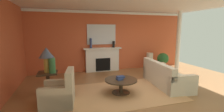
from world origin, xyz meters
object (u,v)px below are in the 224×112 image
at_px(side_table, 48,82).
at_px(potted_plant, 163,60).
at_px(mantel_mirror, 102,34).
at_px(armchair_near_window, 60,94).
at_px(vase_mantel_left, 91,43).
at_px(vase_on_side_table, 52,66).
at_px(vase_tall_corner, 150,61).
at_px(vase_mantel_right, 114,44).
at_px(fireplace, 102,60).
at_px(sofa, 165,77).
at_px(table_lamp, 46,55).
at_px(coffee_table, 121,83).

distance_m(side_table, potted_plant, 5.53).
relative_size(mantel_mirror, armchair_near_window, 1.45).
bearing_deg(potted_plant, vase_mantel_left, 171.93).
bearing_deg(vase_on_side_table, vase_tall_corner, 25.37).
bearing_deg(vase_mantel_right, fireplace, 174.88).
xyz_separation_m(vase_mantel_left, vase_tall_corner, (2.93, -0.25, -0.95)).
distance_m(side_table, vase_mantel_left, 2.99).
height_order(fireplace, vase_mantel_right, vase_mantel_right).
height_order(fireplace, vase_tall_corner, fireplace).
relative_size(vase_mantel_left, vase_tall_corner, 0.54).
relative_size(sofa, side_table, 3.12).
distance_m(vase_mantel_right, vase_tall_corner, 2.05).
height_order(armchair_near_window, vase_on_side_table, vase_on_side_table).
height_order(sofa, vase_mantel_right, vase_mantel_right).
bearing_deg(armchair_near_window, vase_on_side_table, 104.64).
xyz_separation_m(table_lamp, potted_plant, (5.24, 1.76, -0.73)).
height_order(mantel_mirror, vase_mantel_left, mantel_mirror).
bearing_deg(sofa, coffee_table, -172.32).
bearing_deg(vase_mantel_right, armchair_near_window, -128.42).
bearing_deg(mantel_mirror, vase_mantel_left, -162.82).
bearing_deg(vase_mantel_right, vase_on_side_table, -138.17).
height_order(side_table, vase_mantel_left, vase_mantel_left).
bearing_deg(vase_mantel_right, sofa, -66.69).
bearing_deg(side_table, potted_plant, 18.55).
distance_m(armchair_near_window, potted_plant, 5.56).
height_order(side_table, vase_tall_corner, vase_tall_corner).
bearing_deg(fireplace, vase_mantel_right, -5.12).
bearing_deg(vase_mantel_right, vase_tall_corner, -7.76).
bearing_deg(table_lamp, fireplace, 45.63).
xyz_separation_m(side_table, vase_mantel_left, (1.71, 2.26, 0.96)).
xyz_separation_m(coffee_table, vase_mantel_right, (0.66, 2.81, 0.96)).
bearing_deg(vase_tall_corner, table_lamp, -156.59).
height_order(fireplace, coffee_table, fireplace).
bearing_deg(armchair_near_window, side_table, 111.83).
height_order(mantel_mirror, coffee_table, mantel_mirror).
bearing_deg(armchair_near_window, vase_mantel_left, 66.27).
xyz_separation_m(side_table, vase_mantel_right, (2.81, 2.26, 0.89)).
bearing_deg(sofa, vase_mantel_right, 113.31).
bearing_deg(sofa, side_table, 175.43).
bearing_deg(table_lamp, armchair_near_window, -68.17).
height_order(table_lamp, potted_plant, table_lamp).
bearing_deg(potted_plant, table_lamp, -161.45).
bearing_deg(vase_tall_corner, armchair_near_window, -146.37).
bearing_deg(vase_on_side_table, potted_plant, 20.25).
relative_size(mantel_mirror, sofa, 0.63).
relative_size(fireplace, vase_mantel_left, 3.98).
bearing_deg(side_table, fireplace, 45.63).
bearing_deg(vase_mantel_right, side_table, -141.18).
bearing_deg(sofa, fireplace, 122.31).
bearing_deg(fireplace, sofa, -57.69).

